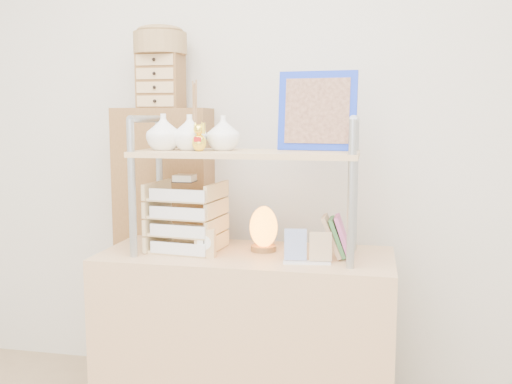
{
  "coord_description": "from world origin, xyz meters",
  "views": [
    {
      "loc": [
        0.5,
        -1.04,
        1.31
      ],
      "look_at": [
        0.04,
        1.2,
        1.01
      ],
      "focal_mm": 40.0,
      "sensor_mm": 36.0,
      "label": 1
    }
  ],
  "objects_px": {
    "cabinet": "(166,246)",
    "letter_tray": "(186,220)",
    "desk": "(246,340)",
    "salt_lamp": "(264,228)"
  },
  "relations": [
    {
      "from": "desk",
      "to": "letter_tray",
      "type": "bearing_deg",
      "value": -179.57
    },
    {
      "from": "desk",
      "to": "cabinet",
      "type": "distance_m",
      "value": 0.68
    },
    {
      "from": "desk",
      "to": "salt_lamp",
      "type": "xyz_separation_m",
      "value": [
        0.06,
        0.05,
        0.47
      ]
    },
    {
      "from": "cabinet",
      "to": "letter_tray",
      "type": "xyz_separation_m",
      "value": [
        0.23,
        -0.37,
        0.2
      ]
    },
    {
      "from": "cabinet",
      "to": "desk",
      "type": "bearing_deg",
      "value": -40.22
    },
    {
      "from": "letter_tray",
      "to": "salt_lamp",
      "type": "xyz_separation_m",
      "value": [
        0.32,
        0.05,
        -0.03
      ]
    },
    {
      "from": "desk",
      "to": "letter_tray",
      "type": "relative_size",
      "value": 3.74
    },
    {
      "from": "desk",
      "to": "salt_lamp",
      "type": "relative_size",
      "value": 6.32
    },
    {
      "from": "cabinet",
      "to": "letter_tray",
      "type": "height_order",
      "value": "cabinet"
    },
    {
      "from": "cabinet",
      "to": "letter_tray",
      "type": "distance_m",
      "value": 0.48
    }
  ]
}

